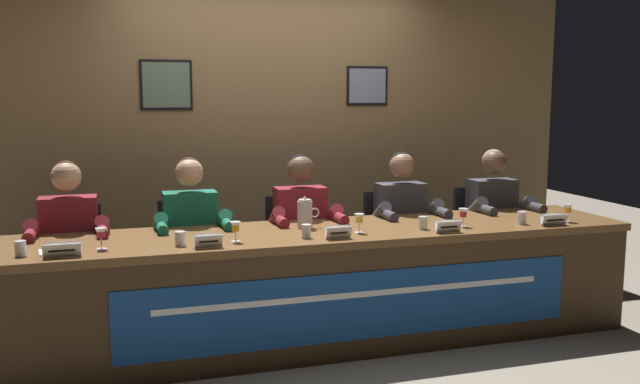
% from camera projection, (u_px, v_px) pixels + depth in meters
% --- Properties ---
extents(ground_plane, '(12.00, 12.00, 0.00)m').
position_uv_depth(ground_plane, '(320.00, 340.00, 4.54)').
color(ground_plane, gray).
extents(wall_back_panelled, '(5.42, 0.14, 2.60)m').
position_uv_depth(wall_back_panelled, '(270.00, 134.00, 5.71)').
color(wall_back_panelled, '#937047').
rests_on(wall_back_panelled, ground_plane).
extents(conference_table, '(4.22, 0.84, 0.75)m').
position_uv_depth(conference_table, '(326.00, 268.00, 4.35)').
color(conference_table, brown).
rests_on(conference_table, ground_plane).
extents(chair_far_left, '(0.44, 0.45, 0.88)m').
position_uv_depth(chair_far_left, '(73.00, 274.00, 4.60)').
color(chair_far_left, black).
rests_on(chair_far_left, ground_plane).
extents(panelist_far_left, '(0.51, 0.48, 1.21)m').
position_uv_depth(panelist_far_left, '(69.00, 240.00, 4.37)').
color(panelist_far_left, black).
rests_on(panelist_far_left, ground_plane).
extents(nameplate_far_left, '(0.20, 0.06, 0.08)m').
position_uv_depth(nameplate_far_left, '(62.00, 250.00, 3.68)').
color(nameplate_far_left, white).
rests_on(nameplate_far_left, conference_table).
extents(juice_glass_far_left, '(0.06, 0.06, 0.12)m').
position_uv_depth(juice_glass_far_left, '(101.00, 235.00, 3.86)').
color(juice_glass_far_left, white).
rests_on(juice_glass_far_left, conference_table).
extents(water_cup_far_left, '(0.06, 0.06, 0.08)m').
position_uv_depth(water_cup_far_left, '(21.00, 249.00, 3.71)').
color(water_cup_far_left, silver).
rests_on(water_cup_far_left, conference_table).
extents(chair_left, '(0.44, 0.45, 0.88)m').
position_uv_depth(chair_left, '(190.00, 266.00, 4.83)').
color(chair_left, black).
rests_on(chair_left, ground_plane).
extents(panelist_left, '(0.51, 0.48, 1.21)m').
position_uv_depth(panelist_left, '(192.00, 233.00, 4.60)').
color(panelist_left, black).
rests_on(panelist_left, ground_plane).
extents(nameplate_left, '(0.16, 0.06, 0.08)m').
position_uv_depth(nameplate_left, '(208.00, 241.00, 3.91)').
color(nameplate_left, white).
rests_on(nameplate_left, conference_table).
extents(juice_glass_left, '(0.06, 0.06, 0.12)m').
position_uv_depth(juice_glass_left, '(236.00, 228.00, 4.06)').
color(juice_glass_left, white).
rests_on(juice_glass_left, conference_table).
extents(water_cup_left, '(0.06, 0.06, 0.08)m').
position_uv_depth(water_cup_left, '(180.00, 239.00, 3.96)').
color(water_cup_left, silver).
rests_on(water_cup_left, conference_table).
extents(chair_center, '(0.44, 0.45, 0.88)m').
position_uv_depth(chair_center, '(296.00, 258.00, 5.06)').
color(chair_center, black).
rests_on(chair_center, ground_plane).
extents(panelist_center, '(0.51, 0.48, 1.21)m').
position_uv_depth(panelist_center, '(303.00, 226.00, 4.83)').
color(panelist_center, black).
rests_on(panelist_center, ground_plane).
extents(nameplate_center, '(0.16, 0.06, 0.08)m').
position_uv_depth(nameplate_center, '(338.00, 232.00, 4.16)').
color(nameplate_center, white).
rests_on(nameplate_center, conference_table).
extents(juice_glass_center, '(0.06, 0.06, 0.12)m').
position_uv_depth(juice_glass_center, '(359.00, 220.00, 4.33)').
color(juice_glass_center, white).
rests_on(juice_glass_center, conference_table).
extents(water_cup_center, '(0.06, 0.06, 0.08)m').
position_uv_depth(water_cup_center, '(306.00, 232.00, 4.18)').
color(water_cup_center, silver).
rests_on(water_cup_center, conference_table).
extents(chair_right, '(0.44, 0.45, 0.88)m').
position_uv_depth(chair_right, '(393.00, 251.00, 5.29)').
color(chair_right, black).
rests_on(chair_right, ground_plane).
extents(panelist_right, '(0.51, 0.48, 1.21)m').
position_uv_depth(panelist_right, '(404.00, 220.00, 5.06)').
color(panelist_right, black).
rests_on(panelist_right, ground_plane).
extents(nameplate_right, '(0.17, 0.06, 0.08)m').
position_uv_depth(nameplate_right, '(448.00, 226.00, 4.34)').
color(nameplate_right, white).
rests_on(nameplate_right, conference_table).
extents(juice_glass_right, '(0.06, 0.06, 0.12)m').
position_uv_depth(juice_glass_right, '(463.00, 214.00, 4.53)').
color(juice_glass_right, white).
rests_on(juice_glass_right, conference_table).
extents(water_cup_right, '(0.06, 0.06, 0.08)m').
position_uv_depth(water_cup_right, '(423.00, 224.00, 4.45)').
color(water_cup_right, silver).
rests_on(water_cup_right, conference_table).
extents(chair_far_right, '(0.44, 0.45, 0.88)m').
position_uv_depth(chair_far_right, '(482.00, 244.00, 5.51)').
color(chair_far_right, black).
rests_on(chair_far_right, ground_plane).
extents(panelist_far_right, '(0.51, 0.48, 1.21)m').
position_uv_depth(panelist_far_right, '(497.00, 215.00, 5.29)').
color(panelist_far_right, black).
rests_on(panelist_far_right, ground_plane).
extents(nameplate_far_right, '(0.19, 0.06, 0.08)m').
position_uv_depth(nameplate_far_right, '(554.00, 220.00, 4.58)').
color(nameplate_far_right, white).
rests_on(nameplate_far_right, conference_table).
extents(juice_glass_far_right, '(0.06, 0.06, 0.12)m').
position_uv_depth(juice_glass_far_right, '(568.00, 210.00, 4.71)').
color(juice_glass_far_right, white).
rests_on(juice_glass_far_right, conference_table).
extents(water_cup_far_right, '(0.06, 0.06, 0.08)m').
position_uv_depth(water_cup_far_right, '(522.00, 219.00, 4.63)').
color(water_cup_far_right, silver).
rests_on(water_cup_far_right, conference_table).
extents(water_pitcher_central, '(0.15, 0.10, 0.21)m').
position_uv_depth(water_pitcher_central, '(305.00, 214.00, 4.49)').
color(water_pitcher_central, silver).
rests_on(water_pitcher_central, conference_table).
extents(document_stack_far_left, '(0.23, 0.18, 0.01)m').
position_uv_depth(document_stack_far_left, '(59.00, 251.00, 3.79)').
color(document_stack_far_left, white).
rests_on(document_stack_far_left, conference_table).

